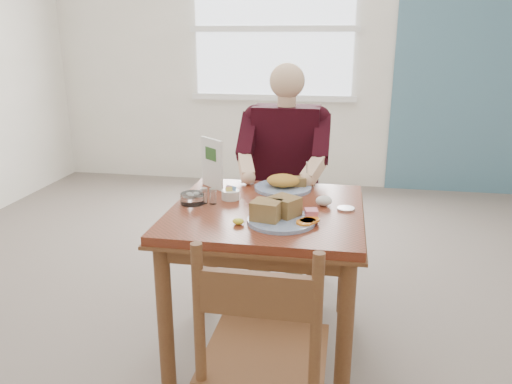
% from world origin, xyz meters
% --- Properties ---
extents(floor, '(6.00, 6.00, 0.00)m').
position_xyz_m(floor, '(0.00, 0.00, 0.00)').
color(floor, '#74675E').
rests_on(floor, ground).
extents(wall_back, '(5.50, 0.00, 5.50)m').
position_xyz_m(wall_back, '(0.00, 3.00, 1.40)').
color(wall_back, white).
rests_on(wall_back, ground).
extents(accent_panel, '(1.60, 0.02, 2.80)m').
position_xyz_m(accent_panel, '(1.60, 2.98, 1.40)').
color(accent_panel, slate).
rests_on(accent_panel, ground).
extents(lemon_wedge, '(0.06, 0.04, 0.03)m').
position_xyz_m(lemon_wedge, '(-0.09, -0.24, 0.76)').
color(lemon_wedge, '#FCF835').
rests_on(lemon_wedge, table).
extents(napkin, '(0.08, 0.07, 0.05)m').
position_xyz_m(napkin, '(0.27, 0.08, 0.77)').
color(napkin, white).
rests_on(napkin, table).
extents(metal_dish, '(0.09, 0.09, 0.01)m').
position_xyz_m(metal_dish, '(0.37, 0.04, 0.76)').
color(metal_dish, silver).
rests_on(metal_dish, table).
extents(window, '(1.72, 0.04, 1.42)m').
position_xyz_m(window, '(-0.40, 2.97, 1.60)').
color(window, white).
rests_on(window, wall_back).
extents(table, '(0.92, 0.92, 0.75)m').
position_xyz_m(table, '(0.00, 0.00, 0.64)').
color(table, maroon).
rests_on(table, ground).
extents(chair_far, '(0.42, 0.42, 0.95)m').
position_xyz_m(chair_far, '(0.00, 0.80, 0.48)').
color(chair_far, brown).
rests_on(chair_far, ground).
extents(chair_near, '(0.42, 0.42, 0.95)m').
position_xyz_m(chair_near, '(0.11, -0.79, 0.48)').
color(chair_near, brown).
rests_on(chair_near, ground).
extents(diner, '(0.53, 0.56, 1.39)m').
position_xyz_m(diner, '(0.00, 0.71, 0.81)').
color(diner, gray).
rests_on(diner, chair_far).
extents(near_plate, '(0.38, 0.38, 0.10)m').
position_xyz_m(near_plate, '(0.08, -0.17, 0.79)').
color(near_plate, white).
rests_on(near_plate, table).
extents(far_plate, '(0.34, 0.34, 0.08)m').
position_xyz_m(far_plate, '(0.05, 0.31, 0.78)').
color(far_plate, white).
rests_on(far_plate, table).
extents(caddy, '(0.11, 0.11, 0.07)m').
position_xyz_m(caddy, '(-0.20, 0.10, 0.77)').
color(caddy, white).
rests_on(caddy, table).
extents(shakers, '(0.08, 0.04, 0.08)m').
position_xyz_m(shakers, '(-0.29, 0.01, 0.79)').
color(shakers, white).
rests_on(shakers, table).
extents(creamer, '(0.12, 0.12, 0.05)m').
position_xyz_m(creamer, '(-0.37, -0.00, 0.78)').
color(creamer, white).
rests_on(creamer, table).
extents(menu, '(0.15, 0.13, 0.27)m').
position_xyz_m(menu, '(-0.34, 0.28, 0.89)').
color(menu, white).
rests_on(menu, table).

